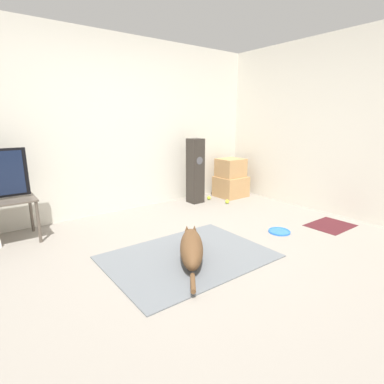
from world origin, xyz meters
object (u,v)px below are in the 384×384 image
Objects in this scene: cardboard_box_upper at (231,168)px; tennis_ball_near_speaker at (209,198)px; dog at (191,247)px; floor_speaker at (195,171)px; tennis_ball_by_boxes at (227,202)px; frisbee at (279,231)px; cardboard_box_lower at (231,187)px.

tennis_ball_near_speaker is (-0.47, 0.05, -0.50)m from cardboard_box_upper.
dog is at bearing -134.61° from tennis_ball_near_speaker.
dog is at bearing -128.76° from floor_speaker.
frisbee is at bearing -106.19° from tennis_ball_by_boxes.
dog is 2.68m from cardboard_box_upper.
frisbee is 0.25× the size of floor_speaker.
floor_speaker reaches higher than cardboard_box_lower.
cardboard_box_upper is 0.68m from tennis_ball_near_speaker.
floor_speaker is at bearing 176.15° from tennis_ball_near_speaker.
floor_speaker is (1.35, 1.68, 0.40)m from dog.
frisbee is 4.09× the size of tennis_ball_near_speaker.
cardboard_box_lower is 0.50m from tennis_ball_near_speaker.
cardboard_box_lower is at bearing 64.89° from frisbee.
frisbee is 1.92m from cardboard_box_upper.
cardboard_box_upper is 6.72× the size of tennis_ball_by_boxes.
frisbee is at bearing -100.10° from tennis_ball_near_speaker.
dog is 2.66m from cardboard_box_lower.
floor_speaker is 0.74m from tennis_ball_by_boxes.
cardboard_box_lower reaches higher than dog.
cardboard_box_lower is at bearing -30.80° from cardboard_box_upper.
tennis_ball_near_speaker is (1.64, 1.66, -0.11)m from dog.
dog is 1.34m from frisbee.
frisbee is at bearing -2.83° from dog.
tennis_ball_by_boxes is at bearing 36.76° from dog.
cardboard_box_upper is at bearing 37.49° from dog.
floor_speaker is 16.28× the size of tennis_ball_near_speaker.
dog is 0.92× the size of floor_speaker.
dog is at bearing -143.24° from tennis_ball_by_boxes.
cardboard_box_lower is 1.16× the size of cardboard_box_upper.
dog is 14.92× the size of tennis_ball_by_boxes.
floor_speaker reaches higher than frisbee.
tennis_ball_near_speaker is (-0.48, 0.05, -0.15)m from cardboard_box_lower.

